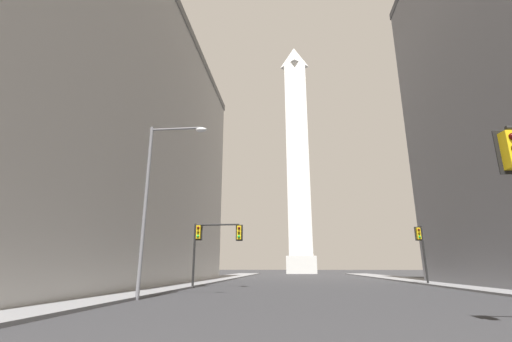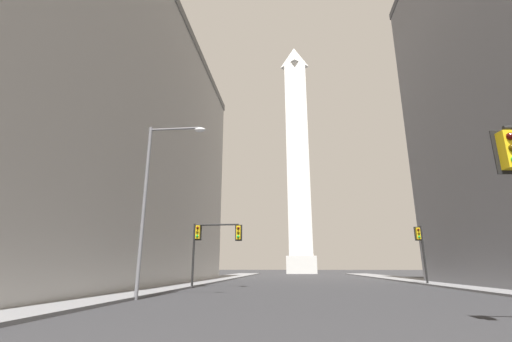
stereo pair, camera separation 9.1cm
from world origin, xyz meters
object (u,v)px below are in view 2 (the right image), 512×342
(traffic_light_mid_right, at_px, (421,246))
(traffic_light_mid_left, at_px, (211,239))
(obelisk, at_px, (297,154))
(street_lamp, at_px, (154,189))

(traffic_light_mid_right, xyz_separation_m, traffic_light_mid_left, (-18.89, -6.62, 0.29))
(obelisk, distance_m, traffic_light_mid_right, 61.43)
(obelisk, bearing_deg, street_lamp, -97.61)
(obelisk, distance_m, street_lamp, 75.88)
(traffic_light_mid_right, height_order, street_lamp, street_lamp)
(obelisk, bearing_deg, traffic_light_mid_left, -98.14)
(traffic_light_mid_right, xyz_separation_m, street_lamp, (-19.70, -16.92, 2.18))
(street_lamp, bearing_deg, traffic_light_mid_left, 85.50)
(street_lamp, bearing_deg, obelisk, 82.39)
(obelisk, distance_m, traffic_light_mid_left, 66.99)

